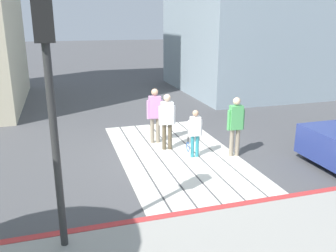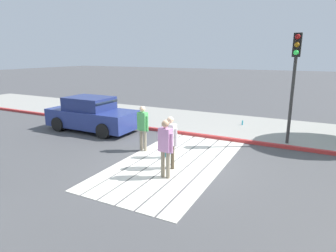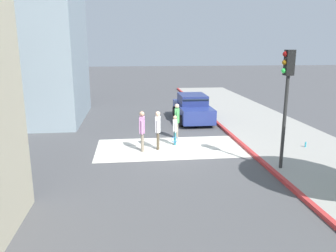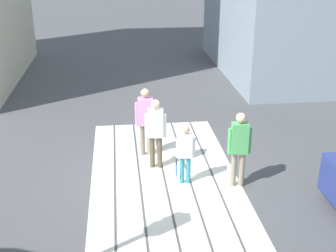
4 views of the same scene
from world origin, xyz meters
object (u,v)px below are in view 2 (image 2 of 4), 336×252
(traffic_light_corner, at_px, (295,67))
(pedestrian_adult_trailing, at_px, (165,145))
(car_parked_near_curb, at_px, (92,115))
(pedestrian_child_with_racket, at_px, (166,136))
(water_bottle, at_px, (242,123))
(pedestrian_adult_lead, at_px, (143,125))
(pedestrian_adult_side, at_px, (170,139))

(traffic_light_corner, bearing_deg, pedestrian_adult_trailing, -30.79)
(traffic_light_corner, height_order, pedestrian_adult_trailing, traffic_light_corner)
(car_parked_near_curb, relative_size, pedestrian_child_with_racket, 3.17)
(water_bottle, height_order, pedestrian_child_with_racket, pedestrian_child_with_racket)
(car_parked_near_curb, height_order, pedestrian_child_with_racket, car_parked_near_curb)
(traffic_light_corner, relative_size, pedestrian_adult_trailing, 2.46)
(traffic_light_corner, bearing_deg, pedestrian_adult_lead, -56.98)
(car_parked_near_curb, distance_m, pedestrian_adult_side, 5.96)
(car_parked_near_curb, bearing_deg, pedestrian_adult_lead, 68.41)
(pedestrian_adult_side, distance_m, pedestrian_child_with_racket, 1.00)
(traffic_light_corner, bearing_deg, water_bottle, -134.31)
(pedestrian_child_with_racket, bearing_deg, traffic_light_corner, 132.58)
(car_parked_near_curb, distance_m, pedestrian_child_with_racket, 5.13)
(pedestrian_child_with_racket, bearing_deg, pedestrian_adult_lead, -102.72)
(traffic_light_corner, bearing_deg, pedestrian_adult_side, -36.47)
(pedestrian_adult_lead, relative_size, pedestrian_adult_side, 1.01)
(water_bottle, xyz_separation_m, pedestrian_adult_lead, (5.25, -2.45, 0.75))
(water_bottle, xyz_separation_m, pedestrian_child_with_racket, (5.50, -1.35, 0.54))
(traffic_light_corner, distance_m, pedestrian_child_with_racket, 5.38)
(car_parked_near_curb, distance_m, pedestrian_adult_trailing, 6.44)
(water_bottle, distance_m, pedestrian_adult_side, 6.40)
(car_parked_near_curb, xyz_separation_m, pedestrian_adult_lead, (1.48, 3.73, 0.25))
(water_bottle, bearing_deg, pedestrian_child_with_racket, -13.78)
(water_bottle, xyz_separation_m, pedestrian_adult_side, (6.31, -0.79, 0.74))
(traffic_light_corner, xyz_separation_m, pedestrian_adult_trailing, (4.79, -2.86, -2.03))
(traffic_light_corner, height_order, water_bottle, traffic_light_corner)
(pedestrian_child_with_racket, bearing_deg, pedestrian_adult_trailing, 26.41)
(car_parked_near_curb, bearing_deg, pedestrian_adult_trailing, 60.03)
(pedestrian_adult_side, bearing_deg, water_bottle, 172.83)
(water_bottle, relative_size, pedestrian_adult_lead, 0.13)
(pedestrian_adult_lead, bearing_deg, pedestrian_child_with_racket, 77.28)
(car_parked_near_curb, bearing_deg, traffic_light_corner, 100.61)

